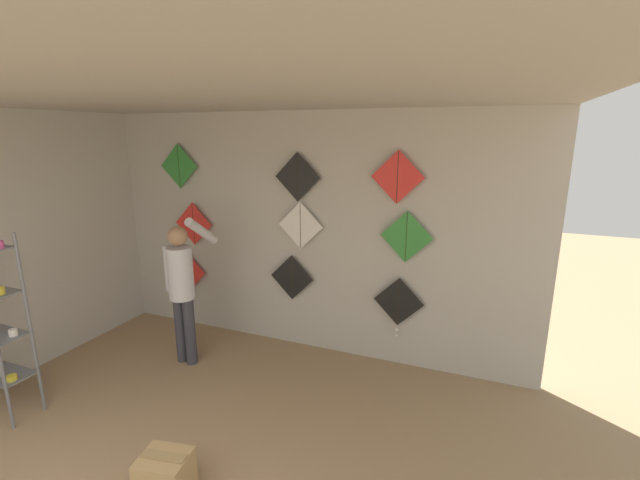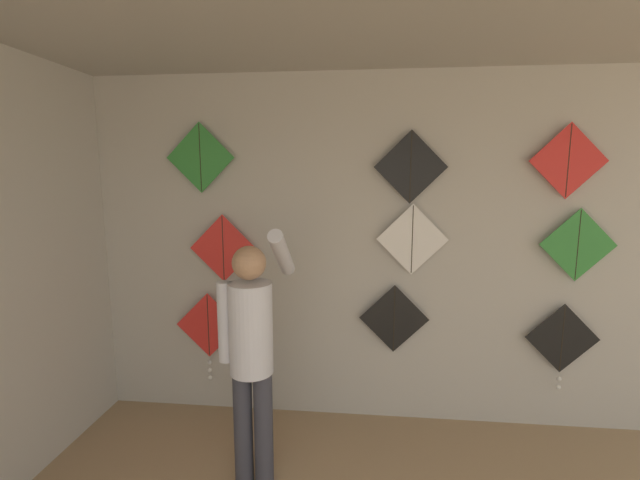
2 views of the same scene
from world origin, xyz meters
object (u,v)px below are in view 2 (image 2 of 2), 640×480
(kite_7, at_px, (411,167))
(kite_1, at_px, (394,319))
(kite_0, at_px, (209,330))
(kite_6, at_px, (200,158))
(kite_8, at_px, (568,161))
(kite_5, at_px, (578,245))
(shopkeeper, at_px, (252,345))
(kite_2, at_px, (562,342))
(kite_3, at_px, (223,248))
(kite_4, at_px, (412,239))

(kite_7, bearing_deg, kite_1, 180.00)
(kite_1, xyz_separation_m, kite_7, (0.09, 0.00, 1.20))
(kite_0, xyz_separation_m, kite_6, (-0.01, 0.00, 1.42))
(kite_0, relative_size, kite_7, 1.38)
(kite_8, bearing_deg, kite_0, -179.98)
(kite_8, bearing_deg, kite_5, 0.00)
(kite_6, bearing_deg, kite_7, 0.00)
(kite_1, relative_size, kite_8, 1.00)
(shopkeeper, distance_m, kite_1, 1.25)
(kite_2, bearing_deg, kite_3, 179.99)
(kite_2, bearing_deg, kite_0, -179.99)
(kite_3, bearing_deg, kite_4, 0.00)
(kite_2, height_order, kite_6, kite_6)
(kite_5, bearing_deg, kite_3, 180.00)
(kite_5, distance_m, kite_8, 0.63)
(kite_5, relative_size, kite_6, 1.00)
(kite_3, xyz_separation_m, kite_7, (1.48, 0.00, 0.65))
(kite_3, bearing_deg, kite_0, -179.62)
(kite_6, xyz_separation_m, kite_8, (2.77, 0.00, -0.03))
(kite_7, distance_m, kite_8, 1.13)
(kite_8, bearing_deg, kite_6, 180.00)
(shopkeeper, distance_m, kite_2, 2.39)
(kite_0, xyz_separation_m, kite_3, (0.15, 0.00, 0.70))
(kite_0, xyz_separation_m, kite_5, (2.88, 0.00, 0.77))
(kite_0, xyz_separation_m, kite_7, (1.63, 0.00, 1.35))
(kite_2, height_order, kite_4, kite_4)
(kite_2, relative_size, kite_8, 1.25)
(kite_0, distance_m, kite_4, 1.84)
(kite_0, height_order, kite_8, kite_8)
(kite_0, relative_size, kite_6, 1.38)
(kite_7, bearing_deg, kite_6, 180.00)
(kite_3, xyz_separation_m, kite_5, (2.73, 0.00, 0.07))
(kite_4, height_order, kite_7, kite_7)
(kite_0, height_order, kite_5, kite_5)
(shopkeeper, distance_m, kite_4, 1.46)
(shopkeeper, bearing_deg, kite_1, 44.25)
(kite_1, height_order, kite_7, kite_7)
(kite_4, bearing_deg, kite_3, 180.00)
(kite_6, bearing_deg, kite_5, 0.00)
(kite_3, bearing_deg, kite_7, 0.00)
(kite_1, xyz_separation_m, kite_2, (1.29, -0.00, -0.14))
(kite_0, xyz_separation_m, kite_4, (1.66, 0.00, 0.80))
(kite_4, relative_size, kite_6, 1.00)
(kite_6, bearing_deg, shopkeeper, -53.43)
(kite_2, height_order, kite_5, kite_5)
(kite_1, height_order, kite_6, kite_6)
(kite_3, relative_size, kite_6, 1.00)
(kite_5, height_order, kite_7, kite_7)
(kite_3, relative_size, kite_4, 1.00)
(kite_0, bearing_deg, kite_3, 0.38)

